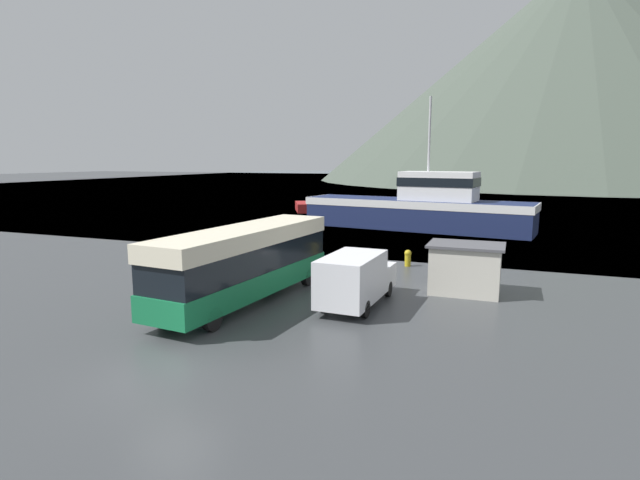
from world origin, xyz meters
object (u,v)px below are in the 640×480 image
(tour_bus, at_px, (246,260))
(delivery_van, at_px, (356,278))
(storage_bin, at_px, (209,268))
(small_boat, at_px, (304,207))
(fishing_boat, at_px, (420,207))
(dock_kiosk, at_px, (465,268))

(tour_bus, xyz_separation_m, delivery_van, (4.71, 1.16, -0.64))
(delivery_van, height_order, storage_bin, delivery_van)
(small_boat, bearing_deg, fishing_boat, -61.61)
(fishing_boat, relative_size, dock_kiosk, 6.07)
(fishing_boat, distance_m, storage_bin, 24.09)
(tour_bus, relative_size, storage_bin, 7.27)
(tour_bus, bearing_deg, fishing_boat, 88.59)
(tour_bus, bearing_deg, dock_kiosk, 34.45)
(tour_bus, height_order, delivery_van, tour_bus)
(fishing_boat, bearing_deg, dock_kiosk, -156.37)
(tour_bus, bearing_deg, storage_bin, 146.93)
(tour_bus, xyz_separation_m, dock_kiosk, (8.91, 5.01, -0.67))
(delivery_van, xyz_separation_m, fishing_boat, (-1.72, 25.04, 0.77))
(delivery_van, height_order, small_boat, delivery_van)
(dock_kiosk, bearing_deg, storage_bin, -172.11)
(storage_bin, bearing_deg, tour_bus, -38.16)
(delivery_van, bearing_deg, small_boat, 118.14)
(fishing_boat, xyz_separation_m, dock_kiosk, (5.92, -21.19, -0.80))
(tour_bus, height_order, dock_kiosk, tour_bus)
(delivery_van, distance_m, dock_kiosk, 5.70)
(storage_bin, bearing_deg, small_boat, 104.63)
(small_boat, bearing_deg, storage_bin, -102.64)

